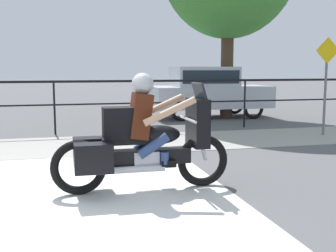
# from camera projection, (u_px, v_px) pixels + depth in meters

# --- Properties ---
(ground_plane) EXTENTS (120.00, 120.00, 0.00)m
(ground_plane) POSITION_uv_depth(u_px,v_px,m) (49.00, 193.00, 5.60)
(ground_plane) COLOR #565659
(sidewalk_band) EXTENTS (44.00, 2.40, 0.01)m
(sidewalk_band) POSITION_uv_depth(u_px,v_px,m) (54.00, 146.00, 8.87)
(sidewalk_band) COLOR #99968E
(sidewalk_band) RESTS_ON ground
(crosswalk_band) EXTENTS (3.71, 6.00, 0.01)m
(crosswalk_band) POSITION_uv_depth(u_px,v_px,m) (89.00, 194.00, 5.53)
(crosswalk_band) COLOR silver
(crosswalk_band) RESTS_ON ground
(fence_railing) EXTENTS (36.00, 0.05, 1.34)m
(fence_railing) POSITION_uv_depth(u_px,v_px,m) (54.00, 92.00, 10.39)
(fence_railing) COLOR black
(fence_railing) RESTS_ON ground
(motorcycle) EXTENTS (2.42, 0.76, 1.58)m
(motorcycle) POSITION_uv_depth(u_px,v_px,m) (141.00, 140.00, 5.62)
(motorcycle) COLOR black
(motorcycle) RESTS_ON ground
(parked_car) EXTENTS (3.91, 1.68, 1.68)m
(parked_car) POSITION_uv_depth(u_px,v_px,m) (208.00, 89.00, 13.95)
(parked_car) COLOR #B7BCC4
(parked_car) RESTS_ON ground
(street_sign) EXTENTS (0.63, 0.06, 2.37)m
(street_sign) POSITION_uv_depth(u_px,v_px,m) (326.00, 76.00, 10.18)
(street_sign) COLOR slate
(street_sign) RESTS_ON ground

